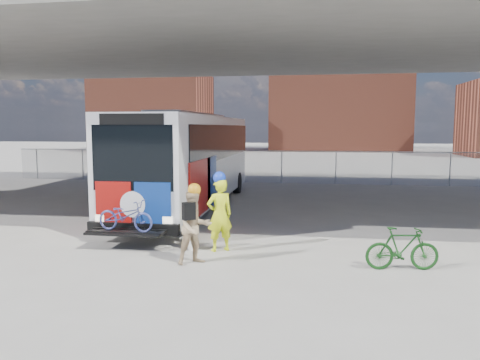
% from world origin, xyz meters
% --- Properties ---
extents(ground, '(160.00, 160.00, 0.00)m').
position_xyz_m(ground, '(0.00, 0.00, 0.00)').
color(ground, '#9E9991').
rests_on(ground, ground).
extents(bus, '(2.67, 12.95, 3.69)m').
position_xyz_m(bus, '(-2.00, 3.49, 2.11)').
color(bus, silver).
rests_on(bus, ground).
extents(overpass, '(40.00, 16.00, 7.95)m').
position_xyz_m(overpass, '(0.00, 4.00, 6.54)').
color(overpass, '#605E59').
rests_on(overpass, ground).
extents(chainlink_fence, '(30.00, 0.06, 30.00)m').
position_xyz_m(chainlink_fence, '(0.00, 12.00, 1.42)').
color(chainlink_fence, gray).
rests_on(chainlink_fence, ground).
extents(brick_buildings, '(54.00, 22.00, 12.00)m').
position_xyz_m(brick_buildings, '(1.23, 48.23, 5.42)').
color(brick_buildings, brown).
rests_on(brick_buildings, ground).
extents(smokestack, '(2.20, 2.20, 25.00)m').
position_xyz_m(smokestack, '(14.00, 55.00, 12.50)').
color(smokestack, brown).
rests_on(smokestack, ground).
extents(bollard, '(0.27, 0.27, 1.03)m').
position_xyz_m(bollard, '(-0.32, -2.85, 0.55)').
color(bollard, white).
rests_on(bollard, ground).
extents(cyclist_hivis, '(0.81, 0.74, 2.04)m').
position_xyz_m(cyclist_hivis, '(0.41, -2.85, 0.98)').
color(cyclist_hivis, '#ECFF1A').
rests_on(cyclist_hivis, ground).
extents(cyclist_tan, '(1.05, 1.02, 1.88)m').
position_xyz_m(cyclist_tan, '(0.07, -4.05, 0.89)').
color(cyclist_tan, tan).
rests_on(cyclist_tan, ground).
extents(bike_parked, '(1.66, 0.66, 0.97)m').
position_xyz_m(bike_parked, '(4.71, -3.82, 0.48)').
color(bike_parked, '#144015').
rests_on(bike_parked, ground).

